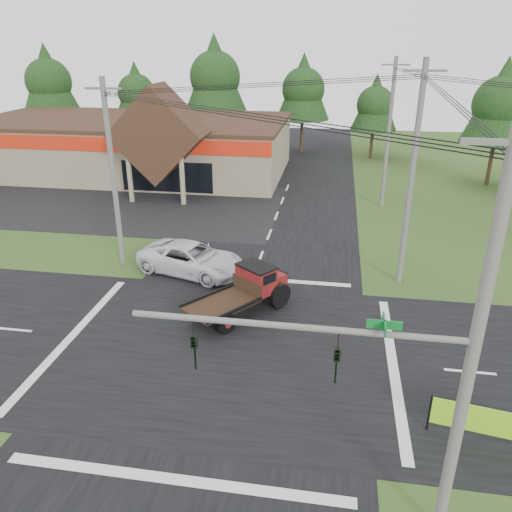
# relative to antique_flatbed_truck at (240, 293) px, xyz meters

# --- Properties ---
(ground) EXTENTS (120.00, 120.00, 0.00)m
(ground) POSITION_rel_antique_flatbed_truck_xyz_m (-0.05, -3.12, -1.14)
(ground) COLOR #2C4719
(ground) RESTS_ON ground
(road_ns) EXTENTS (12.00, 120.00, 0.02)m
(road_ns) POSITION_rel_antique_flatbed_truck_xyz_m (-0.05, -3.12, -1.13)
(road_ns) COLOR black
(road_ns) RESTS_ON ground
(road_ew) EXTENTS (120.00, 12.00, 0.02)m
(road_ew) POSITION_rel_antique_flatbed_truck_xyz_m (-0.05, -3.12, -1.13)
(road_ew) COLOR black
(road_ew) RESTS_ON ground
(parking_apron) EXTENTS (28.00, 14.00, 0.02)m
(parking_apron) POSITION_rel_antique_flatbed_truck_xyz_m (-14.05, 15.88, -1.13)
(parking_apron) COLOR black
(parking_apron) RESTS_ON ground
(cvs_building) EXTENTS (30.40, 18.20, 9.19)m
(cvs_building) POSITION_rel_antique_flatbed_truck_xyz_m (-15.76, 26.45, 1.64)
(cvs_building) COLOR gray
(cvs_building) RESTS_ON ground
(traffic_signal_mast) EXTENTS (8.12, 0.24, 7.00)m
(traffic_signal_mast) POSITION_rel_antique_flatbed_truck_xyz_m (5.77, -10.62, 3.28)
(traffic_signal_mast) COLOR #595651
(traffic_signal_mast) RESTS_ON ground
(utility_pole_nr) EXTENTS (2.00, 0.30, 11.00)m
(utility_pole_nr) POSITION_rel_antique_flatbed_truck_xyz_m (7.45, -10.62, 4.50)
(utility_pole_nr) COLOR #595651
(utility_pole_nr) RESTS_ON ground
(utility_pole_nw) EXTENTS (2.00, 0.30, 10.50)m
(utility_pole_nw) POSITION_rel_antique_flatbed_truck_xyz_m (-8.05, 4.88, 4.25)
(utility_pole_nw) COLOR #595651
(utility_pole_nw) RESTS_ON ground
(utility_pole_ne) EXTENTS (2.00, 0.30, 11.50)m
(utility_pole_ne) POSITION_rel_antique_flatbed_truck_xyz_m (7.95, 4.88, 4.75)
(utility_pole_ne) COLOR #595651
(utility_pole_ne) RESTS_ON ground
(utility_pole_n) EXTENTS (2.00, 0.30, 11.20)m
(utility_pole_n) POSITION_rel_antique_flatbed_truck_xyz_m (7.95, 18.88, 4.60)
(utility_pole_n) COLOR #595651
(utility_pole_n) RESTS_ON ground
(tree_row_a) EXTENTS (6.72, 6.72, 12.12)m
(tree_row_a) POSITION_rel_antique_flatbed_truck_xyz_m (-30.05, 36.88, 6.91)
(tree_row_a) COLOR #332316
(tree_row_a) RESTS_ON ground
(tree_row_b) EXTENTS (5.60, 5.60, 10.10)m
(tree_row_b) POSITION_rel_antique_flatbed_truck_xyz_m (-20.05, 38.88, 5.56)
(tree_row_b) COLOR #332316
(tree_row_b) RESTS_ON ground
(tree_row_c) EXTENTS (7.28, 7.28, 13.13)m
(tree_row_c) POSITION_rel_antique_flatbed_truck_xyz_m (-10.05, 37.88, 7.58)
(tree_row_c) COLOR #332316
(tree_row_c) RESTS_ON ground
(tree_row_d) EXTENTS (6.16, 6.16, 11.11)m
(tree_row_d) POSITION_rel_antique_flatbed_truck_xyz_m (-0.05, 38.88, 6.24)
(tree_row_d) COLOR #332316
(tree_row_d) RESTS_ON ground
(tree_row_e) EXTENTS (5.04, 5.04, 9.09)m
(tree_row_e) POSITION_rel_antique_flatbed_truck_xyz_m (7.95, 36.88, 4.89)
(tree_row_e) COLOR #332316
(tree_row_e) RESTS_ON ground
(tree_side_ne) EXTENTS (6.16, 6.16, 11.11)m
(tree_side_ne) POSITION_rel_antique_flatbed_truck_xyz_m (17.95, 26.88, 6.24)
(tree_side_ne) COLOR #332316
(tree_side_ne) RESTS_ON ground
(antique_flatbed_truck) EXTENTS (4.98, 5.60, 2.28)m
(antique_flatbed_truck) POSITION_rel_antique_flatbed_truck_xyz_m (0.00, 0.00, 0.00)
(antique_flatbed_truck) COLOR #610D16
(antique_flatbed_truck) RESTS_ON ground
(roadside_banner) EXTENTS (4.15, 0.85, 1.43)m
(roadside_banner) POSITION_rel_antique_flatbed_truck_xyz_m (9.76, -7.06, -0.43)
(roadside_banner) COLOR #88D11B
(roadside_banner) RESTS_ON ground
(white_pickup) EXTENTS (6.70, 4.43, 1.71)m
(white_pickup) POSITION_rel_antique_flatbed_truck_xyz_m (-3.59, 4.21, -0.29)
(white_pickup) COLOR silver
(white_pickup) RESTS_ON ground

